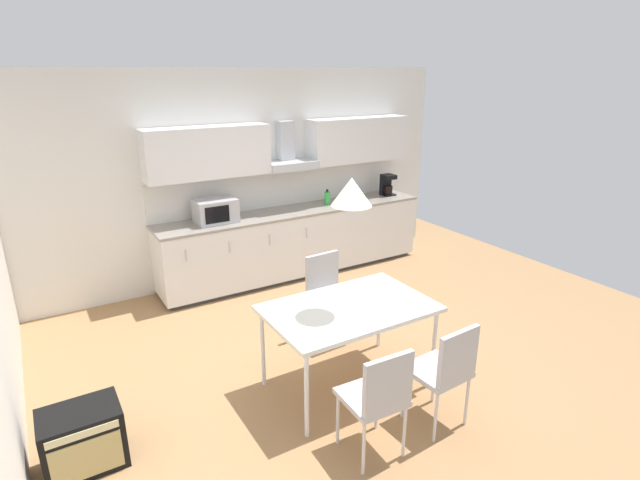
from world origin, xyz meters
name	(u,v)px	position (x,y,z in m)	size (l,w,h in m)	color
ground_plane	(339,362)	(0.00, 0.00, -0.01)	(7.70, 7.28, 0.02)	#9E754C
wall_back	(233,178)	(0.00, 2.48, 1.32)	(6.16, 0.10, 2.64)	silver
kitchen_counter	(295,242)	(0.69, 2.12, 0.45)	(3.63, 0.63, 0.88)	#333333
backsplash_tile	(284,188)	(0.69, 2.41, 1.12)	(3.61, 0.02, 0.46)	silver
upper_wall_cabinets	(289,146)	(0.69, 2.26, 1.69)	(3.61, 0.40, 0.59)	silver
microwave	(216,211)	(-0.38, 2.12, 1.02)	(0.48, 0.35, 0.28)	#ADADB2
coffee_maker	(387,185)	(2.22, 2.15, 1.03)	(0.18, 0.19, 0.30)	black
bottle_green	(327,198)	(1.20, 2.14, 0.97)	(0.08, 0.08, 0.21)	green
bottle_white	(351,194)	(1.58, 2.14, 0.98)	(0.06, 0.06, 0.23)	white
dining_table	(349,312)	(-0.14, -0.34, 0.71)	(1.37, 0.88, 0.76)	silver
chair_near_right	(446,367)	(0.18, -1.16, 0.53)	(0.42, 0.42, 0.87)	#B2B2B7
chair_far_right	(328,288)	(0.17, 0.48, 0.53)	(0.42, 0.42, 0.87)	#B2B2B7
chair_near_left	(379,393)	(-0.45, -1.16, 0.53)	(0.42, 0.42, 0.87)	#B2B2B7
guitar_amp	(83,439)	(-2.22, -0.17, 0.22)	(0.52, 0.37, 0.44)	black
pendant_lamp	(352,192)	(-0.14, -0.34, 1.73)	(0.32, 0.32, 0.22)	silver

